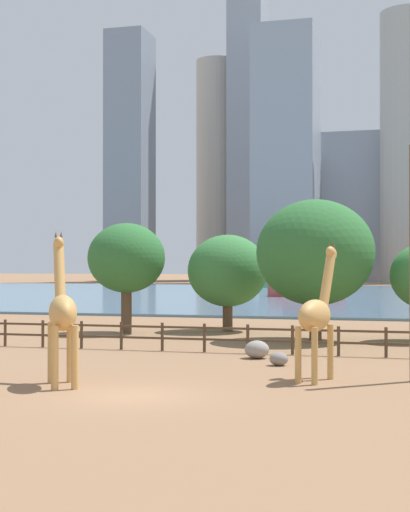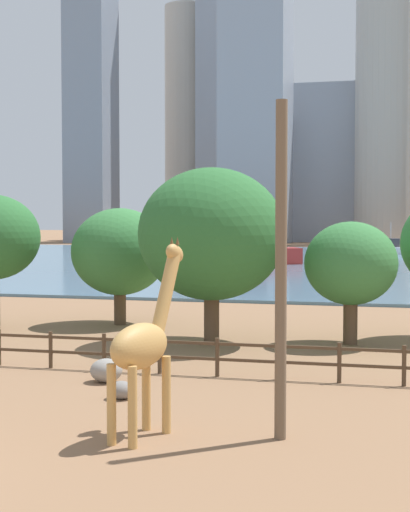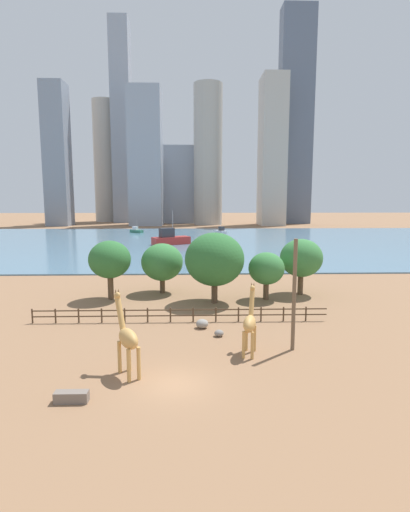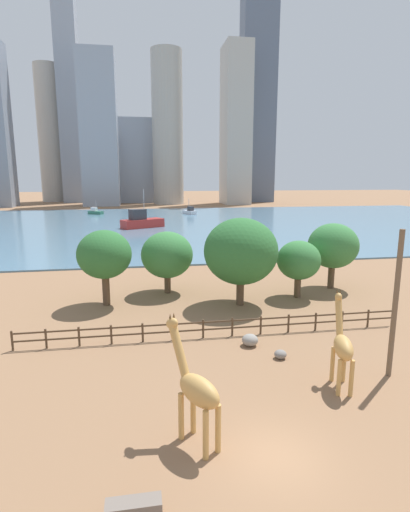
% 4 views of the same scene
% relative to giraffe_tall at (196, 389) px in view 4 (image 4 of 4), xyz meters
% --- Properties ---
extents(ground_plane, '(400.00, 400.00, 0.00)m').
position_rel_giraffe_tall_xyz_m(ground_plane, '(2.93, 78.61, -2.42)').
color(ground_plane, '#8C6647').
extents(harbor_water, '(180.00, 86.00, 0.20)m').
position_rel_giraffe_tall_xyz_m(harbor_water, '(2.93, 75.61, -2.32)').
color(harbor_water, slate).
rests_on(harbor_water, ground).
extents(giraffe_tall, '(2.23, 3.21, 5.15)m').
position_rel_giraffe_tall_xyz_m(giraffe_tall, '(0.00, 0.00, 0.00)').
color(giraffe_tall, tan).
rests_on(giraffe_tall, ground).
extents(giraffe_companion, '(1.35, 3.14, 4.82)m').
position_rel_giraffe_tall_xyz_m(giraffe_companion, '(8.01, 3.17, -0.16)').
color(giraffe_companion, tan).
rests_on(giraffe_companion, ground).
extents(utility_pole, '(0.28, 0.28, 8.09)m').
position_rel_giraffe_tall_xyz_m(utility_pole, '(11.24, 3.83, 1.63)').
color(utility_pole, brown).
rests_on(utility_pole, ground).
extents(boulder_near_fence, '(0.74, 0.71, 0.53)m').
position_rel_giraffe_tall_xyz_m(boulder_near_fence, '(6.09, 6.78, -2.16)').
color(boulder_near_fence, gray).
rests_on(boulder_near_fence, ground).
extents(boulder_by_pole, '(1.04, 1.02, 0.76)m').
position_rel_giraffe_tall_xyz_m(boulder_by_pole, '(4.80, 8.87, -2.04)').
color(boulder_by_pole, gray).
rests_on(boulder_by_pole, ground).
extents(feeding_trough, '(1.80, 0.60, 0.60)m').
position_rel_giraffe_tall_xyz_m(feeding_trough, '(-2.50, -3.30, -2.12)').
color(feeding_trough, '#72665B').
rests_on(feeding_trough, ground).
extents(enclosure_fence, '(26.12, 0.14, 1.30)m').
position_rel_giraffe_tall_xyz_m(enclosure_fence, '(2.53, 10.61, -1.66)').
color(enclosure_fence, '#4C3826').
rests_on(enclosure_fence, ground).
extents(tree_left_large, '(6.17, 6.17, 7.40)m').
position_rel_giraffe_tall_xyz_m(tree_left_large, '(6.27, 17.14, 2.19)').
color(tree_left_large, brown).
rests_on(tree_left_large, ground).
extents(tree_center_broad, '(4.78, 4.78, 5.77)m').
position_rel_giraffe_tall_xyz_m(tree_center_broad, '(0.47, 21.74, 1.18)').
color(tree_center_broad, brown).
rests_on(tree_center_broad, ground).
extents(tree_right_tall, '(4.78, 4.78, 6.35)m').
position_rel_giraffe_tall_xyz_m(tree_right_tall, '(16.28, 20.61, 1.75)').
color(tree_right_tall, brown).
rests_on(tree_right_tall, ground).
extents(tree_left_small, '(3.87, 3.87, 5.14)m').
position_rel_giraffe_tall_xyz_m(tree_left_small, '(11.94, 18.41, 0.95)').
color(tree_left_small, brown).
rests_on(tree_left_small, ground).
extents(tree_right_small, '(4.51, 4.51, 6.40)m').
position_rel_giraffe_tall_xyz_m(tree_right_small, '(-4.92, 18.97, 1.91)').
color(tree_right_small, brown).
rests_on(tree_right_small, ground).
extents(boat_ferry, '(9.20, 6.83, 7.87)m').
position_rel_giraffe_tall_xyz_m(boat_ferry, '(-1.35, 69.23, -0.91)').
color(boat_ferry, '#B22D28').
rests_on(boat_ferry, harbor_water).
extents(boat_sailboat, '(4.52, 3.80, 3.96)m').
position_rel_giraffe_tall_xyz_m(boat_sailboat, '(-13.84, 101.65, -1.55)').
color(boat_sailboat, '#337259').
rests_on(boat_sailboat, harbor_water).
extents(boat_tug, '(3.60, 5.17, 4.39)m').
position_rel_giraffe_tall_xyz_m(boat_tug, '(12.41, 97.59, -1.48)').
color(boat_tug, silver).
rests_on(boat_tug, harbor_water).
extents(skyline_tower_needle, '(13.81, 8.61, 88.87)m').
position_rel_giraffe_tall_xyz_m(skyline_tower_needle, '(47.58, 151.18, 42.01)').
color(skyline_tower_needle, slate).
rests_on(skyline_tower_needle, ground).
extents(skyline_block_central, '(9.57, 14.61, 58.39)m').
position_rel_giraffe_tall_xyz_m(skyline_block_central, '(35.81, 139.79, 26.78)').
color(skyline_block_central, '#B7B2A8').
rests_on(skyline_block_central, ground).
extents(skyline_tower_glass, '(13.91, 9.51, 33.27)m').
position_rel_giraffe_tall_xyz_m(skyline_tower_glass, '(-1.76, 154.63, 14.22)').
color(skyline_tower_glass, '#939EAD').
rests_on(skyline_tower_glass, ground).
extents(skyline_block_left, '(11.73, 11.73, 56.44)m').
position_rel_giraffe_tall_xyz_m(skyline_block_left, '(10.20, 144.03, 25.80)').
color(skyline_block_left, '#ADA89E').
rests_on(skyline_block_left, ground).
extents(skyline_block_right, '(10.40, 10.40, 55.35)m').
position_rel_giraffe_tall_xyz_m(skyline_block_right, '(-36.78, 167.16, 25.25)').
color(skyline_block_right, '#B7B2A8').
rests_on(skyline_block_right, ground).
extents(skyline_tower_short, '(8.27, 9.98, 87.41)m').
position_rel_giraffe_tall_xyz_m(skyline_tower_short, '(-27.52, 161.05, 41.28)').
color(skyline_tower_short, '#939EAD').
rests_on(skyline_tower_short, ground).
extents(skyline_tower_far, '(12.82, 14.61, 53.55)m').
position_rel_giraffe_tall_xyz_m(skyline_tower_far, '(-14.81, 140.33, 24.35)').
color(skyline_tower_far, '#939EAD').
rests_on(skyline_tower_far, ground).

